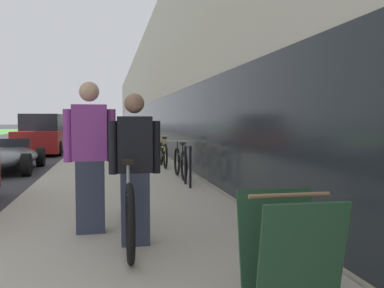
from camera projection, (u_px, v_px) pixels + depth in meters
The scene contains 11 objects.
sidewalk_slab at pixel (113, 144), 24.37m from camera, with size 3.63×70.00×0.11m.
storefront_facade at pixel (201, 96), 33.32m from camera, with size 10.01×70.00×6.54m.
tandem_bicycle at pixel (126, 202), 5.01m from camera, with size 0.52×2.75×0.98m.
person_rider at pixel (135, 169), 4.67m from camera, with size 0.56×0.22×1.66m.
person_bystander at pixel (90, 157), 5.17m from camera, with size 0.62×0.24×1.83m.
bike_rack_hoop at pixel (188, 161), 8.75m from camera, with size 0.05×0.60×0.84m.
cruiser_bike_nearest at pixel (180, 163), 9.91m from camera, with size 0.52×1.67×0.86m.
cruiser_bike_middle at pixel (163, 154), 12.24m from camera, with size 0.52×1.70×0.88m.
sandwich_board_sign at pixel (289, 260), 2.82m from camera, with size 0.56×0.56×0.90m.
vintage_roadster_curbside at pixel (5, 158), 12.08m from camera, with size 1.76×4.08×0.91m.
parked_sedan_far at pixel (42, 136), 18.14m from camera, with size 1.85×4.32×1.69m.
Camera 1 is at (5.50, -3.74, 1.50)m, focal length 40.00 mm.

